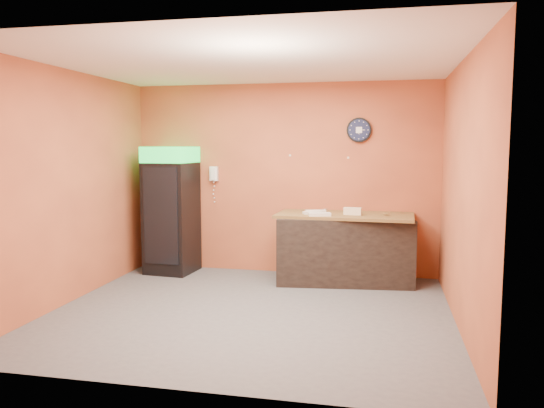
# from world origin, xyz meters

# --- Properties ---
(floor) EXTENTS (4.50, 4.50, 0.00)m
(floor) POSITION_xyz_m (0.00, 0.00, 0.00)
(floor) COLOR #47474C
(floor) RESTS_ON ground
(back_wall) EXTENTS (4.50, 0.02, 2.80)m
(back_wall) POSITION_xyz_m (0.00, 2.00, 1.40)
(back_wall) COLOR #BC5C35
(back_wall) RESTS_ON floor
(left_wall) EXTENTS (0.02, 4.00, 2.80)m
(left_wall) POSITION_xyz_m (-2.25, 0.00, 1.40)
(left_wall) COLOR #BC5C35
(left_wall) RESTS_ON floor
(right_wall) EXTENTS (0.02, 4.00, 2.80)m
(right_wall) POSITION_xyz_m (2.25, 0.00, 1.40)
(right_wall) COLOR #BC5C35
(right_wall) RESTS_ON floor
(ceiling) EXTENTS (4.50, 4.00, 0.02)m
(ceiling) POSITION_xyz_m (0.00, 0.00, 2.80)
(ceiling) COLOR white
(ceiling) RESTS_ON back_wall
(beverage_cooler) EXTENTS (0.71, 0.72, 1.88)m
(beverage_cooler) POSITION_xyz_m (-1.63, 1.61, 0.92)
(beverage_cooler) COLOR black
(beverage_cooler) RESTS_ON floor
(prep_counter) EXTENTS (1.91, 1.01, 0.92)m
(prep_counter) POSITION_xyz_m (0.94, 1.59, 0.46)
(prep_counter) COLOR black
(prep_counter) RESTS_ON floor
(wall_clock) EXTENTS (0.35, 0.06, 0.35)m
(wall_clock) POSITION_xyz_m (1.10, 1.97, 2.11)
(wall_clock) COLOR black
(wall_clock) RESTS_ON back_wall
(wall_phone) EXTENTS (0.12, 0.10, 0.22)m
(wall_phone) POSITION_xyz_m (-1.06, 1.95, 1.47)
(wall_phone) COLOR white
(wall_phone) RESTS_ON back_wall
(butcher_paper) EXTENTS (1.89, 0.95, 0.04)m
(butcher_paper) POSITION_xyz_m (0.94, 1.59, 0.94)
(butcher_paper) COLOR brown
(butcher_paper) RESTS_ON prep_counter
(sub_roll_stack) EXTENTS (0.25, 0.11, 0.10)m
(sub_roll_stack) POSITION_xyz_m (1.05, 1.50, 1.01)
(sub_roll_stack) COLOR beige
(sub_roll_stack) RESTS_ON butcher_paper
(wrapped_sandwich_left) EXTENTS (0.26, 0.20, 0.04)m
(wrapped_sandwich_left) POSITION_xyz_m (0.50, 1.49, 0.97)
(wrapped_sandwich_left) COLOR silver
(wrapped_sandwich_left) RESTS_ON butcher_paper
(wrapped_sandwich_mid) EXTENTS (0.32, 0.19, 0.04)m
(wrapped_sandwich_mid) POSITION_xyz_m (0.63, 1.30, 0.98)
(wrapped_sandwich_mid) COLOR silver
(wrapped_sandwich_mid) RESTS_ON butcher_paper
(wrapped_sandwich_right) EXTENTS (0.30, 0.19, 0.04)m
(wrapped_sandwich_right) POSITION_xyz_m (0.53, 1.60, 0.98)
(wrapped_sandwich_right) COLOR silver
(wrapped_sandwich_right) RESTS_ON butcher_paper
(kitchen_tool) EXTENTS (0.06, 0.06, 0.06)m
(kitchen_tool) POSITION_xyz_m (0.67, 1.65, 0.99)
(kitchen_tool) COLOR silver
(kitchen_tool) RESTS_ON butcher_paper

